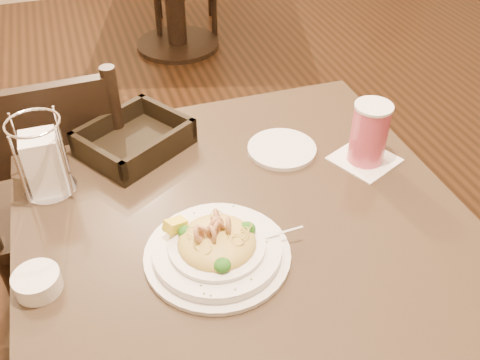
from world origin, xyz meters
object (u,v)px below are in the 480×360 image
object	(u,v)px
drink_glass	(369,134)
bread_basket	(135,141)
main_table	(243,292)
pasta_bowl	(217,247)
side_plate	(282,149)
napkin_caddy	(44,162)
dining_chair_near	(60,194)
butter_ramekin	(37,282)

from	to	relation	value
drink_glass	bread_basket	world-z (taller)	drink_glass
main_table	pasta_bowl	xyz separation A→B (m)	(-0.08, -0.09, 0.26)
bread_basket	side_plate	distance (m)	0.35
pasta_bowl	napkin_caddy	size ratio (longest dim) A/B	1.73
dining_chair_near	butter_ramekin	xyz separation A→B (m)	(-0.02, -0.58, 0.27)
drink_glass	napkin_caddy	bearing A→B (deg)	170.56
drink_glass	napkin_caddy	size ratio (longest dim) A/B	0.97
side_plate	butter_ramekin	distance (m)	0.61
butter_ramekin	side_plate	bearing A→B (deg)	24.24
napkin_caddy	side_plate	distance (m)	0.53
main_table	napkin_caddy	xyz separation A→B (m)	(-0.37, 0.21, 0.31)
main_table	dining_chair_near	world-z (taller)	dining_chair_near
pasta_bowl	napkin_caddy	xyz separation A→B (m)	(-0.29, 0.30, 0.05)
main_table	side_plate	world-z (taller)	side_plate
side_plate	butter_ramekin	bearing A→B (deg)	-155.76
dining_chair_near	pasta_bowl	xyz separation A→B (m)	(0.30, -0.60, 0.28)
drink_glass	side_plate	distance (m)	0.20
dining_chair_near	drink_glass	distance (m)	0.89
drink_glass	butter_ramekin	xyz separation A→B (m)	(-0.73, -0.16, -0.05)
dining_chair_near	butter_ramekin	bearing A→B (deg)	85.99
drink_glass	side_plate	size ratio (longest dim) A/B	1.06
pasta_bowl	napkin_caddy	distance (m)	0.41
main_table	bread_basket	size ratio (longest dim) A/B	3.06
drink_glass	pasta_bowl	bearing A→B (deg)	-155.94
main_table	drink_glass	world-z (taller)	drink_glass
dining_chair_near	side_plate	size ratio (longest dim) A/B	5.74
pasta_bowl	side_plate	bearing A→B (deg)	48.98
napkin_caddy	bread_basket	bearing A→B (deg)	25.29
napkin_caddy	side_plate	xyz separation A→B (m)	(0.52, -0.02, -0.07)
drink_glass	side_plate	world-z (taller)	drink_glass
bread_basket	butter_ramekin	size ratio (longest dim) A/B	3.57
dining_chair_near	side_plate	xyz separation A→B (m)	(0.54, -0.32, 0.26)
napkin_caddy	butter_ramekin	distance (m)	0.28
drink_glass	side_plate	xyz separation A→B (m)	(-0.17, 0.09, -0.07)
main_table	side_plate	bearing A→B (deg)	49.60
drink_glass	bread_basket	size ratio (longest dim) A/B	0.58
main_table	butter_ramekin	xyz separation A→B (m)	(-0.40, -0.07, 0.26)
main_table	drink_glass	size ratio (longest dim) A/B	5.26
bread_basket	side_plate	xyz separation A→B (m)	(0.33, -0.12, -0.02)
dining_chair_near	bread_basket	distance (m)	0.41
main_table	bread_basket	world-z (taller)	bread_basket
pasta_bowl	side_plate	size ratio (longest dim) A/B	1.88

